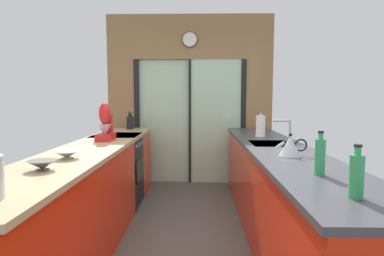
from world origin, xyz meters
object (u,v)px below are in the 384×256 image
object	(u,v)px
mixing_bowl_near	(42,165)
soap_bottle_far	(320,156)
oven_range	(117,171)
stand_mixer	(105,126)
paper_towel_roll	(260,126)
soap_bottle_near	(357,175)
kettle	(290,146)
knife_block	(130,123)
mixing_bowl_far	(67,155)

from	to	relation	value
mixing_bowl_near	soap_bottle_far	distance (m)	1.78
oven_range	mixing_bowl_near	size ratio (longest dim) A/B	4.81
stand_mixer	paper_towel_roll	size ratio (longest dim) A/B	1.47
mixing_bowl_near	soap_bottle_near	size ratio (longest dim) A/B	0.74
stand_mixer	paper_towel_roll	bearing A→B (deg)	11.73
oven_range	kettle	size ratio (longest dim) A/B	3.56
knife_block	kettle	bearing A→B (deg)	-50.48
kettle	paper_towel_roll	bearing A→B (deg)	90.08
mixing_bowl_far	paper_towel_roll	world-z (taller)	paper_towel_roll
oven_range	stand_mixer	xyz separation A→B (m)	(0.02, -0.53, 0.63)
mixing_bowl_far	kettle	distance (m)	1.79
kettle	soap_bottle_far	bearing A→B (deg)	-90.16
knife_block	mixing_bowl_far	bearing A→B (deg)	-90.00
soap_bottle_far	paper_towel_roll	xyz separation A→B (m)	(0.00, 1.89, 0.01)
oven_range	knife_block	bearing A→B (deg)	88.59
soap_bottle_far	knife_block	bearing A→B (deg)	122.49
oven_range	soap_bottle_far	xyz separation A→B (m)	(1.80, -2.05, 0.58)
mixing_bowl_near	paper_towel_roll	xyz separation A→B (m)	(1.78, 1.81, 0.09)
mixing_bowl_far	soap_bottle_near	distance (m)	2.01
mixing_bowl_near	soap_bottle_far	world-z (taller)	soap_bottle_far
oven_range	mixing_bowl_far	distance (m)	1.65
knife_block	soap_bottle_far	distance (m)	3.31
mixing_bowl_near	soap_bottle_far	size ratio (longest dim) A/B	0.70
oven_range	paper_towel_roll	distance (m)	1.90
paper_towel_roll	oven_range	bearing A→B (deg)	175.02
mixing_bowl_near	knife_block	world-z (taller)	knife_block
mixing_bowl_far	paper_towel_roll	xyz separation A→B (m)	(1.78, 1.41, 0.09)
stand_mixer	soap_bottle_far	size ratio (longest dim) A/B	1.53
soap_bottle_far	mixing_bowl_far	bearing A→B (deg)	164.95
kettle	soap_bottle_near	distance (m)	1.09
mixing_bowl_near	mixing_bowl_far	bearing A→B (deg)	90.00
knife_block	mixing_bowl_near	bearing A→B (deg)	-90.00
oven_range	soap_bottle_near	xyz separation A→B (m)	(1.80, -2.50, 0.58)
soap_bottle_far	paper_towel_roll	size ratio (longest dim) A/B	0.96
knife_block	soap_bottle_near	distance (m)	3.71
mixing_bowl_far	kettle	bearing A→B (deg)	5.01
mixing_bowl_far	soap_bottle_near	world-z (taller)	soap_bottle_near
oven_range	mixing_bowl_far	world-z (taller)	mixing_bowl_far
soap_bottle_near	soap_bottle_far	distance (m)	0.46
stand_mixer	knife_block	bearing A→B (deg)	90.00
stand_mixer	paper_towel_roll	xyz separation A→B (m)	(1.78, 0.37, -0.03)
stand_mixer	soap_bottle_near	world-z (taller)	stand_mixer
soap_bottle_near	paper_towel_roll	distance (m)	2.35
paper_towel_roll	knife_block	bearing A→B (deg)	153.06
mixing_bowl_near	mixing_bowl_far	xyz separation A→B (m)	(-0.00, 0.39, -0.00)
soap_bottle_near	soap_bottle_far	size ratio (longest dim) A/B	0.95
mixing_bowl_far	kettle	size ratio (longest dim) A/B	0.78
mixing_bowl_far	stand_mixer	distance (m)	1.05
mixing_bowl_far	stand_mixer	size ratio (longest dim) A/B	0.48
oven_range	soap_bottle_near	size ratio (longest dim) A/B	3.54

